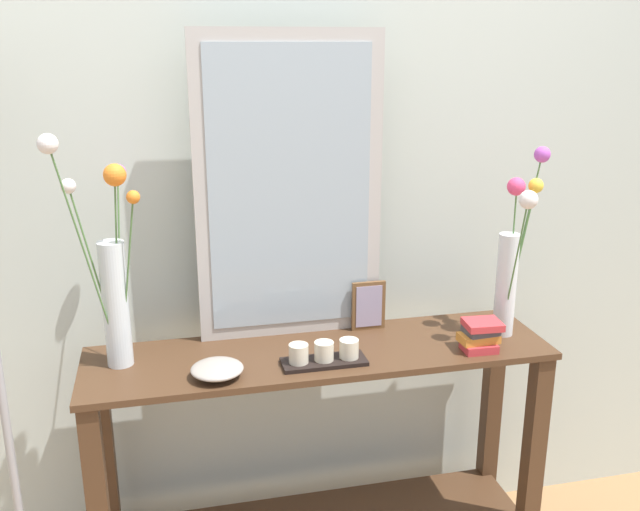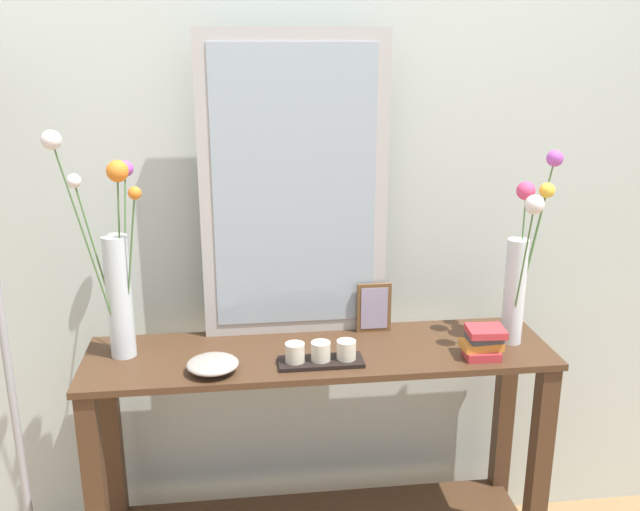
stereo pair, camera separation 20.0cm
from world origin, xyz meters
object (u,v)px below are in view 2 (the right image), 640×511
object	(u,v)px
console_table	(320,446)
candle_tray	(321,355)
vase_right	(521,263)
decorative_bowl	(213,364)
mirror_leaning	(295,189)
picture_frame_small	(374,308)
book_stack	(483,342)
tall_vase_left	(115,269)

from	to	relation	value
console_table	candle_tray	size ratio (longest dim) A/B	5.70
vase_right	decorative_bowl	world-z (taller)	vase_right
mirror_leaning	picture_frame_small	bearing A→B (deg)	-6.93
console_table	book_stack	distance (m)	0.61
tall_vase_left	decorative_bowl	bearing A→B (deg)	-27.98
mirror_leaning	candle_tray	world-z (taller)	mirror_leaning
mirror_leaning	candle_tray	bearing A→B (deg)	-78.74
tall_vase_left	vase_right	distance (m)	1.18
mirror_leaning	book_stack	xyz separation A→B (m)	(0.53, -0.26, -0.41)
tall_vase_left	book_stack	size ratio (longest dim) A/B	5.38
book_stack	decorative_bowl	bearing A→B (deg)	-179.81
vase_right	book_stack	size ratio (longest dim) A/B	4.69
mirror_leaning	tall_vase_left	xyz separation A→B (m)	(-0.52, -0.12, -0.19)
picture_frame_small	book_stack	distance (m)	0.36
vase_right	book_stack	bearing A→B (deg)	-146.44
vase_right	picture_frame_small	bearing A→B (deg)	161.54
console_table	book_stack	xyz separation A→B (m)	(0.47, -0.10, 0.37)
console_table	picture_frame_small	world-z (taller)	picture_frame_small
mirror_leaning	vase_right	world-z (taller)	mirror_leaning
tall_vase_left	candle_tray	bearing A→B (deg)	-12.46
book_stack	console_table	bearing A→B (deg)	167.56
picture_frame_small	book_stack	xyz separation A→B (m)	(0.28, -0.23, -0.03)
mirror_leaning	book_stack	size ratio (longest dim) A/B	7.42
candle_tray	tall_vase_left	bearing A→B (deg)	167.54
console_table	decorative_bowl	size ratio (longest dim) A/B	9.54
tall_vase_left	decorative_bowl	xyz separation A→B (m)	(0.27, -0.14, -0.24)
vase_right	picture_frame_small	size ratio (longest dim) A/B	3.66
mirror_leaning	candle_tray	distance (m)	0.50
tall_vase_left	picture_frame_small	size ratio (longest dim) A/B	4.20
picture_frame_small	decorative_bowl	size ratio (longest dim) A/B	1.10
console_table	vase_right	xyz separation A→B (m)	(0.60, -0.01, 0.58)
console_table	vase_right	size ratio (longest dim) A/B	2.38
picture_frame_small	tall_vase_left	bearing A→B (deg)	-173.47
tall_vase_left	mirror_leaning	bearing A→B (deg)	12.69
candle_tray	console_table	bearing A→B (deg)	84.14
tall_vase_left	picture_frame_small	distance (m)	0.80
mirror_leaning	picture_frame_small	distance (m)	0.46
vase_right	candle_tray	bearing A→B (deg)	-172.87
decorative_bowl	vase_right	bearing A→B (deg)	5.70
candle_tray	picture_frame_small	size ratio (longest dim) A/B	1.53
console_table	candle_tray	world-z (taller)	candle_tray
picture_frame_small	book_stack	bearing A→B (deg)	-39.03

